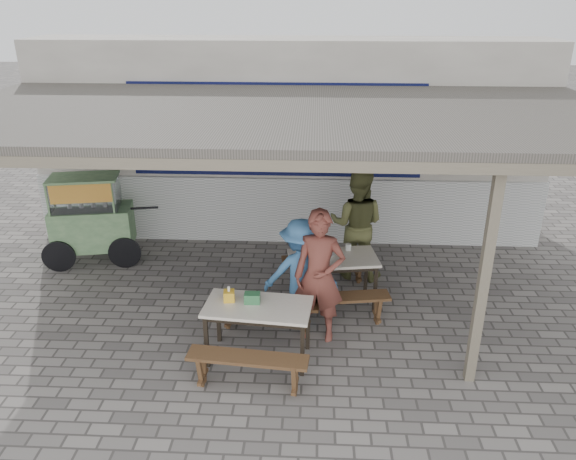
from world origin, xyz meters
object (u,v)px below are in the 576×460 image
(tissue_box, at_px, (229,296))
(condiment_bowl, at_px, (328,255))
(table_left, at_px, (333,262))
(patron_right_table, at_px, (301,273))
(bench_right_street, at_px, (248,365))
(patron_street_side, at_px, (319,276))
(bench_left_wall, at_px, (326,264))
(vendor_cart, at_px, (90,216))
(table_right, at_px, (258,311))
(bench_right_wall, at_px, (268,309))
(bench_left_street, at_px, (340,304))
(patron_wall_side, at_px, (357,224))
(condiment_jar, at_px, (348,247))
(donation_box, at_px, (252,298))

(tissue_box, relative_size, condiment_bowl, 0.78)
(table_left, relative_size, condiment_bowl, 7.89)
(patron_right_table, relative_size, condiment_bowl, 9.09)
(bench_right_street, xyz_separation_m, patron_street_side, (0.80, 1.12, 0.56))
(bench_left_wall, bearing_deg, vendor_cart, 161.98)
(table_right, distance_m, vendor_cart, 4.01)
(patron_right_table, bearing_deg, bench_right_street, 65.74)
(bench_right_wall, bearing_deg, bench_left_street, 16.29)
(patron_right_table, distance_m, condiment_bowl, 0.70)
(bench_right_wall, xyz_separation_m, patron_wall_side, (1.26, 1.67, 0.55))
(bench_left_wall, height_order, tissue_box, tissue_box)
(vendor_cart, bearing_deg, table_left, -27.57)
(patron_right_table, bearing_deg, table_left, -130.28)
(bench_left_street, height_order, bench_right_wall, same)
(bench_right_street, xyz_separation_m, tissue_box, (-0.30, 0.71, 0.48))
(table_right, relative_size, condiment_bowl, 7.91)
(patron_street_side, distance_m, patron_wall_side, 1.86)
(bench_left_street, relative_size, vendor_cart, 0.77)
(bench_left_wall, bearing_deg, table_right, -122.10)
(bench_left_wall, xyz_separation_m, condiment_jar, (0.32, -0.34, 0.46))
(donation_box, bearing_deg, bench_right_wall, 76.33)
(condiment_bowl, bearing_deg, patron_right_table, -122.11)
(table_left, relative_size, bench_right_street, 0.95)
(bench_right_street, height_order, bench_right_wall, same)
(table_right, xyz_separation_m, bench_right_street, (-0.06, -0.61, -0.33))
(bench_left_street, relative_size, bench_right_wall, 0.98)
(donation_box, bearing_deg, bench_left_street, 33.50)
(bench_left_street, relative_size, patron_wall_side, 0.78)
(condiment_jar, bearing_deg, bench_right_wall, -137.35)
(patron_wall_side, bearing_deg, table_left, 80.29)
(bench_left_wall, xyz_separation_m, vendor_cart, (-3.89, 0.63, 0.48))
(patron_wall_side, relative_size, patron_right_table, 1.15)
(bench_left_wall, xyz_separation_m, tissue_box, (-1.21, -1.88, 0.48))
(patron_wall_side, bearing_deg, condiment_jar, 89.74)
(table_right, bearing_deg, patron_right_table, 63.99)
(table_left, bearing_deg, donation_box, -136.30)
(table_right, xyz_separation_m, tissue_box, (-0.36, 0.10, 0.15))
(table_left, distance_m, vendor_cart, 4.17)
(patron_right_table, distance_m, condiment_jar, 1.06)
(vendor_cart, xyz_separation_m, patron_wall_side, (4.36, -0.33, 0.08))
(bench_left_wall, distance_m, condiment_jar, 0.66)
(bench_left_street, height_order, condiment_bowl, condiment_bowl)
(patron_wall_side, bearing_deg, vendor_cart, 9.11)
(table_left, distance_m, bench_right_street, 2.26)
(bench_left_street, xyz_separation_m, condiment_jar, (0.13, 0.84, 0.46))
(patron_wall_side, bearing_deg, bench_left_wall, 46.35)
(bench_right_street, relative_size, donation_box, 7.42)
(table_left, height_order, condiment_jar, condiment_jar)
(bench_right_wall, relative_size, patron_wall_side, 0.79)
(bench_left_street, bearing_deg, bench_right_wall, -178.19)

